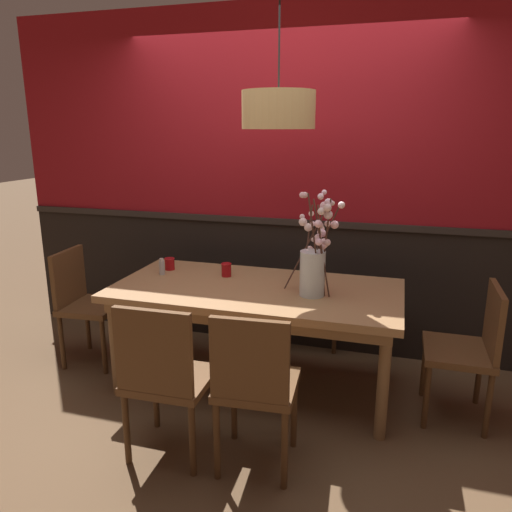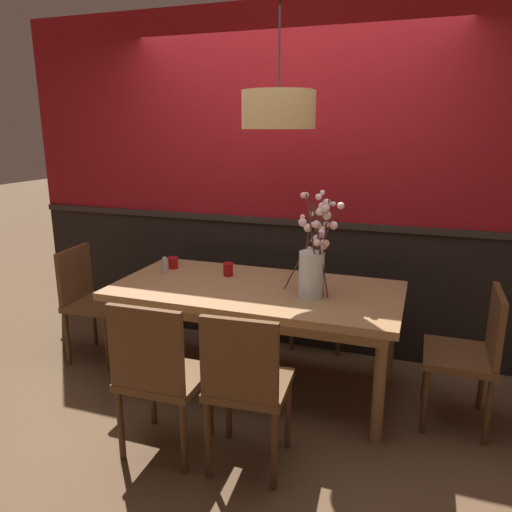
# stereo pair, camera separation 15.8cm
# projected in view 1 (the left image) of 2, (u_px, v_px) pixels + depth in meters

# --- Properties ---
(ground_plane) EXTENTS (24.00, 24.00, 0.00)m
(ground_plane) POSITION_uv_depth(u_px,v_px,m) (256.00, 384.00, 3.52)
(ground_plane) COLOR brown
(back_wall) EXTENTS (4.70, 0.14, 2.71)m
(back_wall) POSITION_uv_depth(u_px,v_px,m) (284.00, 185.00, 3.91)
(back_wall) COLOR black
(back_wall) RESTS_ON ground
(dining_table) EXTENTS (1.95, 0.95, 0.74)m
(dining_table) POSITION_uv_depth(u_px,v_px,m) (256.00, 298.00, 3.35)
(dining_table) COLOR #997047
(dining_table) RESTS_ON ground
(chair_head_east_end) EXTENTS (0.41, 0.46, 0.88)m
(chair_head_east_end) POSITION_uv_depth(u_px,v_px,m) (471.00, 345.00, 3.00)
(chair_head_east_end) COLOR brown
(chair_head_east_end) RESTS_ON ground
(chair_head_west_end) EXTENTS (0.44, 0.45, 0.89)m
(chair_head_west_end) POSITION_uv_depth(u_px,v_px,m) (84.00, 299.00, 3.77)
(chair_head_west_end) COLOR brown
(chair_head_west_end) RESTS_ON ground
(chair_far_side_right) EXTENTS (0.47, 0.43, 0.90)m
(chair_far_side_right) POSITION_uv_depth(u_px,v_px,m) (315.00, 283.00, 4.14)
(chair_far_side_right) COLOR brown
(chair_far_side_right) RESTS_ON ground
(chair_near_side_right) EXTENTS (0.44, 0.44, 0.92)m
(chair_near_side_right) POSITION_uv_depth(u_px,v_px,m) (254.00, 382.00, 2.51)
(chair_near_side_right) COLOR brown
(chair_near_side_right) RESTS_ON ground
(chair_far_side_left) EXTENTS (0.45, 0.41, 0.96)m
(chair_far_side_left) POSITION_uv_depth(u_px,v_px,m) (254.00, 275.00, 4.31)
(chair_far_side_left) COLOR brown
(chair_far_side_left) RESTS_ON ground
(chair_near_side_left) EXTENTS (0.45, 0.42, 0.92)m
(chair_near_side_left) POSITION_uv_depth(u_px,v_px,m) (164.00, 374.00, 2.61)
(chair_near_side_left) COLOR brown
(chair_near_side_left) RESTS_ON ground
(vase_with_blossoms) EXTENTS (0.38, 0.43, 0.70)m
(vase_with_blossoms) POSITION_uv_depth(u_px,v_px,m) (314.00, 262.00, 3.12)
(vase_with_blossoms) COLOR silver
(vase_with_blossoms) RESTS_ON dining_table
(candle_holder_nearer_center) EXTENTS (0.08, 0.08, 0.09)m
(candle_holder_nearer_center) POSITION_uv_depth(u_px,v_px,m) (170.00, 264.00, 3.72)
(candle_holder_nearer_center) COLOR #9E0F14
(candle_holder_nearer_center) RESTS_ON dining_table
(candle_holder_nearer_edge) EXTENTS (0.08, 0.08, 0.10)m
(candle_holder_nearer_edge) POSITION_uv_depth(u_px,v_px,m) (226.00, 270.00, 3.55)
(candle_holder_nearer_edge) COLOR #9E0F14
(candle_holder_nearer_edge) RESTS_ON dining_table
(condiment_bottle) EXTENTS (0.04, 0.04, 0.12)m
(condiment_bottle) POSITION_uv_depth(u_px,v_px,m) (162.00, 267.00, 3.59)
(condiment_bottle) COLOR #ADADB2
(condiment_bottle) RESTS_ON dining_table
(pendant_lamp) EXTENTS (0.46, 0.46, 0.92)m
(pendant_lamp) POSITION_uv_depth(u_px,v_px,m) (278.00, 110.00, 3.05)
(pendant_lamp) COLOR tan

